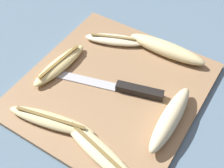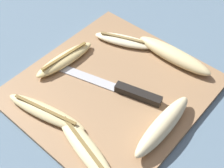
{
  "view_description": "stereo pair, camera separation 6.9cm",
  "coord_description": "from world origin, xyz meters",
  "px_view_note": "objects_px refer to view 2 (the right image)",
  "views": [
    {
      "loc": [
        -0.38,
        -0.24,
        0.55
      ],
      "look_at": [
        0.0,
        0.0,
        0.02
      ],
      "focal_mm": 50.0,
      "sensor_mm": 36.0,
      "label": 1
    },
    {
      "loc": [
        -0.34,
        -0.29,
        0.55
      ],
      "look_at": [
        0.0,
        0.0,
        0.02
      ],
      "focal_mm": 50.0,
      "sensor_mm": 36.0,
      "label": 2
    }
  ],
  "objects_px": {
    "banana_golden_short": "(65,59)",
    "knife": "(127,90)",
    "banana_ripe_center": "(174,55)",
    "banana_soft_right": "(85,148)",
    "banana_bright_far": "(124,41)",
    "banana_cream_curved": "(163,126)",
    "banana_mellow_near": "(46,112)"
  },
  "relations": [
    {
      "from": "banana_golden_short",
      "to": "knife",
      "type": "bearing_deg",
      "value": -81.6
    },
    {
      "from": "banana_golden_short",
      "to": "banana_ripe_center",
      "type": "xyz_separation_m",
      "value": [
        0.18,
        -0.19,
        0.0
      ]
    },
    {
      "from": "banana_golden_short",
      "to": "banana_ripe_center",
      "type": "height_order",
      "value": "banana_ripe_center"
    },
    {
      "from": "banana_golden_short",
      "to": "banana_soft_right",
      "type": "bearing_deg",
      "value": -124.24
    },
    {
      "from": "banana_bright_far",
      "to": "banana_cream_curved",
      "type": "distance_m",
      "value": 0.27
    },
    {
      "from": "knife",
      "to": "banana_golden_short",
      "type": "bearing_deg",
      "value": 83.12
    },
    {
      "from": "banana_bright_far",
      "to": "banana_soft_right",
      "type": "distance_m",
      "value": 0.31
    },
    {
      "from": "banana_cream_curved",
      "to": "banana_mellow_near",
      "type": "relative_size",
      "value": 0.94
    },
    {
      "from": "banana_golden_short",
      "to": "banana_soft_right",
      "type": "distance_m",
      "value": 0.24
    },
    {
      "from": "banana_bright_far",
      "to": "banana_mellow_near",
      "type": "distance_m",
      "value": 0.28
    },
    {
      "from": "knife",
      "to": "banana_ripe_center",
      "type": "distance_m",
      "value": 0.15
    },
    {
      "from": "knife",
      "to": "banana_bright_far",
      "type": "xyz_separation_m",
      "value": [
        0.12,
        0.11,
        0.0
      ]
    },
    {
      "from": "banana_cream_curved",
      "to": "banana_soft_right",
      "type": "height_order",
      "value": "banana_cream_curved"
    },
    {
      "from": "knife",
      "to": "banana_bright_far",
      "type": "height_order",
      "value": "banana_bright_far"
    },
    {
      "from": "knife",
      "to": "banana_mellow_near",
      "type": "xyz_separation_m",
      "value": [
        -0.16,
        0.09,
        0.0
      ]
    },
    {
      "from": "banana_golden_short",
      "to": "banana_ripe_center",
      "type": "bearing_deg",
      "value": -47.05
    },
    {
      "from": "banana_bright_far",
      "to": "banana_cream_curved",
      "type": "bearing_deg",
      "value": -123.89
    },
    {
      "from": "banana_bright_far",
      "to": "banana_soft_right",
      "type": "bearing_deg",
      "value": -153.89
    },
    {
      "from": "knife",
      "to": "banana_golden_short",
      "type": "xyz_separation_m",
      "value": [
        -0.02,
        0.17,
        0.0
      ]
    },
    {
      "from": "knife",
      "to": "banana_bright_far",
      "type": "distance_m",
      "value": 0.16
    },
    {
      "from": "banana_ripe_center",
      "to": "banana_soft_right",
      "type": "distance_m",
      "value": 0.31
    },
    {
      "from": "banana_golden_short",
      "to": "banana_mellow_near",
      "type": "bearing_deg",
      "value": -148.3
    },
    {
      "from": "banana_golden_short",
      "to": "banana_mellow_near",
      "type": "xyz_separation_m",
      "value": [
        -0.13,
        -0.08,
        -0.0
      ]
    },
    {
      "from": "banana_mellow_near",
      "to": "banana_soft_right",
      "type": "bearing_deg",
      "value": -92.28
    },
    {
      "from": "banana_bright_far",
      "to": "banana_cream_curved",
      "type": "height_order",
      "value": "banana_cream_curved"
    },
    {
      "from": "banana_bright_far",
      "to": "banana_ripe_center",
      "type": "bearing_deg",
      "value": -75.95
    },
    {
      "from": "knife",
      "to": "banana_bright_far",
      "type": "bearing_deg",
      "value": 26.52
    },
    {
      "from": "knife",
      "to": "banana_cream_curved",
      "type": "height_order",
      "value": "banana_cream_curved"
    },
    {
      "from": "banana_bright_far",
      "to": "banana_ripe_center",
      "type": "relative_size",
      "value": 0.79
    },
    {
      "from": "knife",
      "to": "banana_soft_right",
      "type": "xyz_separation_m",
      "value": [
        -0.16,
        -0.03,
        0.0
      ]
    },
    {
      "from": "banana_ripe_center",
      "to": "banana_soft_right",
      "type": "bearing_deg",
      "value": -178.17
    },
    {
      "from": "knife",
      "to": "banana_cream_curved",
      "type": "relative_size",
      "value": 1.43
    }
  ]
}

